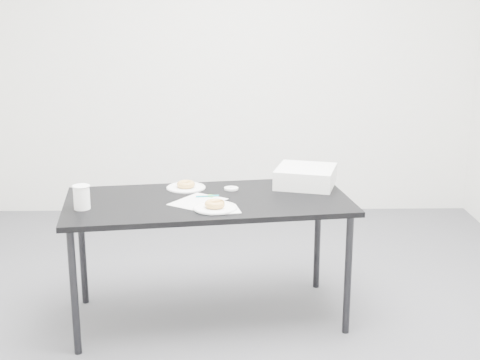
{
  "coord_description": "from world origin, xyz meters",
  "views": [
    {
      "loc": [
        -0.04,
        -3.47,
        1.74
      ],
      "look_at": [
        0.03,
        0.02,
        0.8
      ],
      "focal_mm": 50.0,
      "sensor_mm": 36.0,
      "label": 1
    }
  ],
  "objects_px": {
    "bakery_box": "(306,176)",
    "plate_far": "(186,188)",
    "plate_near": "(215,208)",
    "donut_far": "(186,184)",
    "scorecard": "(198,202)",
    "table": "(208,208)",
    "coffee_cup": "(82,197)",
    "pen": "(207,196)",
    "donut_near": "(215,204)"
  },
  "relations": [
    {
      "from": "plate_far",
      "to": "bakery_box",
      "type": "distance_m",
      "value": 0.7
    },
    {
      "from": "pen",
      "to": "table",
      "type": "bearing_deg",
      "value": -92.35
    },
    {
      "from": "bakery_box",
      "to": "plate_far",
      "type": "bearing_deg",
      "value": -160.52
    },
    {
      "from": "scorecard",
      "to": "plate_far",
      "type": "distance_m",
      "value": 0.28
    },
    {
      "from": "pen",
      "to": "donut_far",
      "type": "bearing_deg",
      "value": 116.39
    },
    {
      "from": "pen",
      "to": "coffee_cup",
      "type": "bearing_deg",
      "value": -171.12
    },
    {
      "from": "scorecard",
      "to": "donut_far",
      "type": "height_order",
      "value": "donut_far"
    },
    {
      "from": "plate_near",
      "to": "coffee_cup",
      "type": "xyz_separation_m",
      "value": [
        -0.69,
        0.02,
        0.06
      ]
    },
    {
      "from": "donut_near",
      "to": "bakery_box",
      "type": "xyz_separation_m",
      "value": [
        0.52,
        0.44,
        0.03
      ]
    },
    {
      "from": "plate_far",
      "to": "donut_far",
      "type": "height_order",
      "value": "donut_far"
    },
    {
      "from": "bakery_box",
      "to": "pen",
      "type": "bearing_deg",
      "value": -142.14
    },
    {
      "from": "pen",
      "to": "donut_near",
      "type": "height_order",
      "value": "donut_near"
    },
    {
      "from": "scorecard",
      "to": "plate_near",
      "type": "bearing_deg",
      "value": -18.79
    },
    {
      "from": "coffee_cup",
      "to": "bakery_box",
      "type": "xyz_separation_m",
      "value": [
        1.2,
        0.43,
        -0.01
      ]
    },
    {
      "from": "plate_near",
      "to": "donut_near",
      "type": "relative_size",
      "value": 2.13
    },
    {
      "from": "scorecard",
      "to": "pen",
      "type": "bearing_deg",
      "value": 95.7
    },
    {
      "from": "donut_near",
      "to": "coffee_cup",
      "type": "xyz_separation_m",
      "value": [
        -0.69,
        0.02,
        0.04
      ]
    },
    {
      "from": "plate_near",
      "to": "donut_far",
      "type": "bearing_deg",
      "value": 113.5
    },
    {
      "from": "bakery_box",
      "to": "coffee_cup",
      "type": "bearing_deg",
      "value": -144.66
    },
    {
      "from": "donut_far",
      "to": "coffee_cup",
      "type": "distance_m",
      "value": 0.64
    },
    {
      "from": "donut_near",
      "to": "donut_far",
      "type": "distance_m",
      "value": 0.43
    },
    {
      "from": "table",
      "to": "bakery_box",
      "type": "relative_size",
      "value": 4.98
    },
    {
      "from": "scorecard",
      "to": "plate_far",
      "type": "bearing_deg",
      "value": 140.93
    },
    {
      "from": "donut_far",
      "to": "bakery_box",
      "type": "height_order",
      "value": "bakery_box"
    },
    {
      "from": "donut_far",
      "to": "coffee_cup",
      "type": "height_order",
      "value": "coffee_cup"
    },
    {
      "from": "plate_near",
      "to": "plate_far",
      "type": "height_order",
      "value": "plate_near"
    },
    {
      "from": "donut_near",
      "to": "plate_far",
      "type": "xyz_separation_m",
      "value": [
        -0.17,
        0.4,
        -0.02
      ]
    },
    {
      "from": "donut_near",
      "to": "table",
      "type": "bearing_deg",
      "value": 103.22
    },
    {
      "from": "pen",
      "to": "scorecard",
      "type": "bearing_deg",
      "value": -127.3
    },
    {
      "from": "pen",
      "to": "plate_far",
      "type": "distance_m",
      "value": 0.22
    },
    {
      "from": "donut_far",
      "to": "coffee_cup",
      "type": "xyz_separation_m",
      "value": [
        -0.51,
        -0.38,
        0.04
      ]
    },
    {
      "from": "table",
      "to": "donut_near",
      "type": "height_order",
      "value": "donut_near"
    },
    {
      "from": "donut_near",
      "to": "scorecard",
      "type": "bearing_deg",
      "value": 126.55
    },
    {
      "from": "pen",
      "to": "coffee_cup",
      "type": "distance_m",
      "value": 0.67
    },
    {
      "from": "plate_near",
      "to": "scorecard",
      "type": "bearing_deg",
      "value": 126.55
    },
    {
      "from": "scorecard",
      "to": "donut_far",
      "type": "bearing_deg",
      "value": 140.93
    },
    {
      "from": "table",
      "to": "coffee_cup",
      "type": "xyz_separation_m",
      "value": [
        -0.64,
        -0.16,
        0.12
      ]
    },
    {
      "from": "bakery_box",
      "to": "table",
      "type": "bearing_deg",
      "value": -138.84
    },
    {
      "from": "plate_far",
      "to": "donut_far",
      "type": "distance_m",
      "value": 0.02
    },
    {
      "from": "coffee_cup",
      "to": "plate_near",
      "type": "bearing_deg",
      "value": -1.31
    },
    {
      "from": "donut_far",
      "to": "scorecard",
      "type": "bearing_deg",
      "value": -73.73
    },
    {
      "from": "scorecard",
      "to": "donut_near",
      "type": "relative_size",
      "value": 2.52
    },
    {
      "from": "table",
      "to": "donut_far",
      "type": "height_order",
      "value": "donut_far"
    },
    {
      "from": "scorecard",
      "to": "plate_near",
      "type": "height_order",
      "value": "plate_near"
    },
    {
      "from": "coffee_cup",
      "to": "plate_far",
      "type": "bearing_deg",
      "value": 36.74
    },
    {
      "from": "plate_near",
      "to": "coffee_cup",
      "type": "bearing_deg",
      "value": 178.69
    },
    {
      "from": "table",
      "to": "coffee_cup",
      "type": "relative_size",
      "value": 12.8
    },
    {
      "from": "plate_far",
      "to": "scorecard",
      "type": "bearing_deg",
      "value": -73.73
    },
    {
      "from": "scorecard",
      "to": "bakery_box",
      "type": "height_order",
      "value": "bakery_box"
    },
    {
      "from": "table",
      "to": "scorecard",
      "type": "height_order",
      "value": "scorecard"
    }
  ]
}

